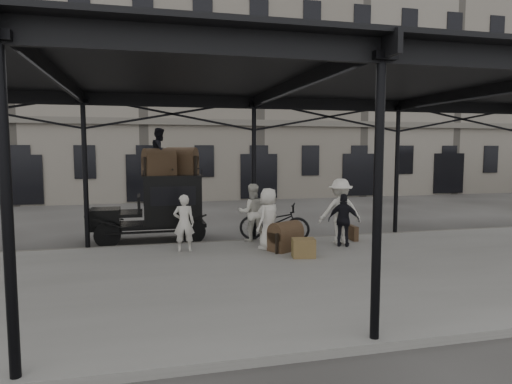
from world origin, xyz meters
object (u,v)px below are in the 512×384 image
taxi (162,205)px  steamer_trunk_roof_near (159,164)px  bicycle (274,222)px  steamer_trunk_platform (286,238)px  porter_official (344,220)px  porter_left (184,223)px

taxi → steamer_trunk_roof_near: (-0.08, -0.25, 1.33)m
taxi → bicycle: 3.73m
bicycle → steamer_trunk_platform: 1.43m
porter_official → steamer_trunk_roof_near: bearing=4.6°
bicycle → steamer_trunk_platform: (-0.07, -1.41, -0.24)m
taxi → steamer_trunk_roof_near: bearing=-108.1°
steamer_trunk_roof_near → bicycle: bearing=-37.7°
porter_left → steamer_trunk_roof_near: 2.71m
porter_official → steamer_trunk_platform: size_ratio=1.67×
porter_left → bicycle: porter_left is taller
bicycle → porter_left: bearing=131.0°
bicycle → steamer_trunk_platform: bearing=-158.8°
porter_left → steamer_trunk_platform: (2.81, -0.54, -0.46)m
taxi → porter_official: taxi is taller
taxi → steamer_trunk_platform: bearing=-41.3°
porter_official → steamer_trunk_platform: bearing=33.3°
steamer_trunk_roof_near → steamer_trunk_platform: 4.77m
porter_left → steamer_trunk_roof_near: steamer_trunk_roof_near is taller
bicycle → steamer_trunk_roof_near: (-3.46, 1.25, 1.80)m
taxi → steamer_trunk_platform: taxi is taller
porter_official → steamer_trunk_platform: porter_official is taller
taxi → steamer_trunk_roof_near: size_ratio=3.77×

